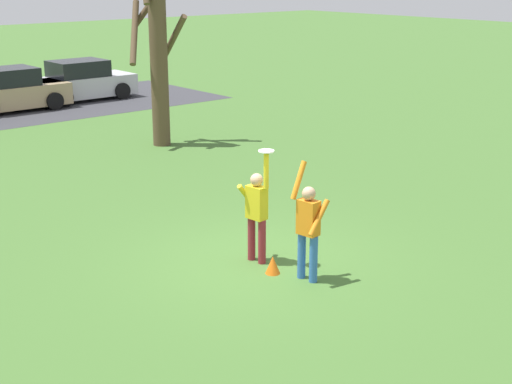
{
  "coord_description": "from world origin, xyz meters",
  "views": [
    {
      "loc": [
        -7.98,
        -9.27,
        5.07
      ],
      "look_at": [
        0.06,
        0.16,
        1.28
      ],
      "focal_mm": 51.28,
      "sensor_mm": 36.0,
      "label": 1
    }
  ],
  "objects_px": {
    "parked_car_silver": "(81,82)",
    "person_defender": "(308,225)",
    "person_catcher": "(257,210)",
    "field_cone_orange": "(273,265)",
    "frisbee_disc": "(266,151)",
    "bare_tree_tall": "(158,50)",
    "parked_car_tan": "(10,91)"
  },
  "relations": [
    {
      "from": "parked_car_silver",
      "to": "person_defender",
      "type": "bearing_deg",
      "value": -107.33
    },
    {
      "from": "person_catcher",
      "to": "parked_car_silver",
      "type": "distance_m",
      "value": 18.5
    },
    {
      "from": "person_catcher",
      "to": "field_cone_orange",
      "type": "distance_m",
      "value": 1.03
    },
    {
      "from": "frisbee_disc",
      "to": "bare_tree_tall",
      "type": "height_order",
      "value": "bare_tree_tall"
    },
    {
      "from": "parked_car_tan",
      "to": "field_cone_orange",
      "type": "bearing_deg",
      "value": -99.39
    },
    {
      "from": "person_defender",
      "to": "field_cone_orange",
      "type": "distance_m",
      "value": 1.04
    },
    {
      "from": "frisbee_disc",
      "to": "parked_car_tan",
      "type": "distance_m",
      "value": 17.59
    },
    {
      "from": "field_cone_orange",
      "to": "person_defender",
      "type": "bearing_deg",
      "value": -65.06
    },
    {
      "from": "bare_tree_tall",
      "to": "field_cone_orange",
      "type": "bearing_deg",
      "value": -112.64
    },
    {
      "from": "person_defender",
      "to": "bare_tree_tall",
      "type": "bearing_deg",
      "value": -26.01
    },
    {
      "from": "bare_tree_tall",
      "to": "person_defender",
      "type": "bearing_deg",
      "value": -110.12
    },
    {
      "from": "person_catcher",
      "to": "field_cone_orange",
      "type": "bearing_deg",
      "value": -19.66
    },
    {
      "from": "person_defender",
      "to": "parked_car_tan",
      "type": "bearing_deg",
      "value": -13.56
    },
    {
      "from": "person_defender",
      "to": "parked_car_silver",
      "type": "height_order",
      "value": "person_defender"
    },
    {
      "from": "person_defender",
      "to": "field_cone_orange",
      "type": "xyz_separation_m",
      "value": [
        -0.27,
        0.58,
        -0.82
      ]
    },
    {
      "from": "person_catcher",
      "to": "frisbee_disc",
      "type": "distance_m",
      "value": 1.13
    },
    {
      "from": "parked_car_tan",
      "to": "bare_tree_tall",
      "type": "bearing_deg",
      "value": -82.19
    },
    {
      "from": "person_catcher",
      "to": "parked_car_silver",
      "type": "bearing_deg",
      "value": 156.0
    },
    {
      "from": "frisbee_disc",
      "to": "bare_tree_tall",
      "type": "xyz_separation_m",
      "value": [
        3.79,
        9.11,
        0.71
      ]
    },
    {
      "from": "person_catcher",
      "to": "parked_car_tan",
      "type": "xyz_separation_m",
      "value": [
        2.59,
        17.13,
        -0.25
      ]
    },
    {
      "from": "parked_car_tan",
      "to": "person_catcher",
      "type": "bearing_deg",
      "value": -99.21
    },
    {
      "from": "parked_car_silver",
      "to": "field_cone_orange",
      "type": "bearing_deg",
      "value": -108.6
    },
    {
      "from": "bare_tree_tall",
      "to": "field_cone_orange",
      "type": "relative_size",
      "value": 18.33
    },
    {
      "from": "person_catcher",
      "to": "bare_tree_tall",
      "type": "bearing_deg",
      "value": 150.91
    },
    {
      "from": "person_catcher",
      "to": "person_defender",
      "type": "bearing_deg",
      "value": -0.0
    },
    {
      "from": "field_cone_orange",
      "to": "parked_car_tan",
      "type": "bearing_deg",
      "value": 81.23
    },
    {
      "from": "person_catcher",
      "to": "person_defender",
      "type": "xyz_separation_m",
      "value": [
        0.12,
        -1.18,
        -0.0
      ]
    },
    {
      "from": "frisbee_disc",
      "to": "parked_car_silver",
      "type": "distance_m",
      "value": 18.75
    },
    {
      "from": "parked_car_tan",
      "to": "bare_tree_tall",
      "type": "height_order",
      "value": "bare_tree_tall"
    },
    {
      "from": "parked_car_tan",
      "to": "bare_tree_tall",
      "type": "distance_m",
      "value": 8.58
    },
    {
      "from": "person_catcher",
      "to": "parked_car_silver",
      "type": "xyz_separation_m",
      "value": [
        5.75,
        17.58,
        -0.25
      ]
    },
    {
      "from": "frisbee_disc",
      "to": "parked_car_tan",
      "type": "bearing_deg",
      "value": 81.59
    }
  ]
}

